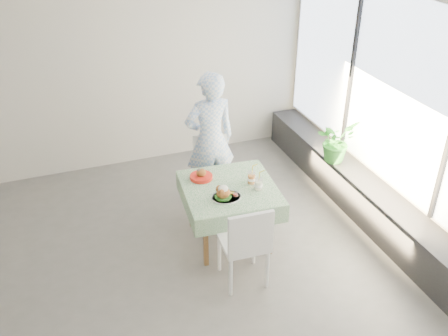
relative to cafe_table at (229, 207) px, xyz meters
name	(u,v)px	position (x,y,z in m)	size (l,w,h in m)	color
floor	(152,267)	(-1.00, -0.17, -0.46)	(6.00, 6.00, 0.00)	#595755
ceiling	(128,13)	(-1.00, -0.17, 2.34)	(6.00, 6.00, 0.00)	white
wall_back	(103,76)	(-1.00, 2.33, 0.94)	(6.00, 0.02, 2.80)	beige
wall_right	(396,115)	(2.00, -0.17, 0.94)	(0.02, 5.00, 2.80)	beige
window_pane	(397,95)	(1.97, -0.17, 1.19)	(0.01, 4.80, 2.18)	#D1E0F9
window_ledge	(367,200)	(1.80, -0.17, -0.21)	(0.40, 4.80, 0.50)	black
cafe_table	(229,207)	(0.00, 0.00, 0.00)	(1.13, 1.13, 0.74)	brown
chair_far	(214,185)	(0.07, 0.77, -0.17)	(0.49, 0.49, 0.95)	white
chair_near	(244,257)	(-0.11, -0.71, -0.15)	(0.50, 0.50, 1.00)	white
diner	(210,140)	(0.07, 0.89, 0.44)	(0.66, 0.43, 1.81)	#94B9EC
main_dish	(225,194)	(-0.14, -0.20, 0.34)	(0.33, 0.33, 0.17)	white
juice_cup_orange	(252,178)	(0.27, -0.01, 0.35)	(0.10, 0.10, 0.28)	white
juice_cup_lemonade	(258,184)	(0.29, -0.15, 0.34)	(0.10, 0.10, 0.27)	white
second_dish	(201,176)	(-0.25, 0.29, 0.32)	(0.26, 0.26, 0.13)	red
potted_plant	(336,141)	(1.69, 0.50, 0.32)	(0.51, 0.44, 0.57)	#2D7F2A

